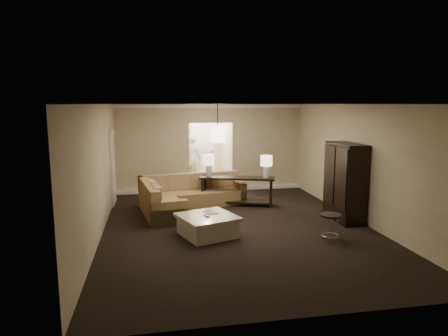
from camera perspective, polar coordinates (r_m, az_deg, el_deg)
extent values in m
plane|color=black|center=(9.27, 1.90, -8.45)|extent=(8.00, 8.00, 0.00)
cube|color=beige|center=(12.85, -1.87, 2.88)|extent=(6.00, 0.04, 2.80)
cube|color=beige|center=(5.20, 11.47, -6.72)|extent=(6.00, 0.04, 2.80)
cube|color=beige|center=(8.82, -17.47, -0.44)|extent=(0.04, 8.00, 2.80)
cube|color=beige|center=(10.02, 18.95, 0.60)|extent=(0.04, 8.00, 2.80)
cube|color=silver|center=(8.84, 2.00, 9.12)|extent=(6.00, 8.00, 0.02)
cube|color=white|center=(12.73, -1.87, 8.82)|extent=(6.00, 0.10, 0.12)
cube|color=white|center=(13.02, -1.81, -3.02)|extent=(6.00, 0.10, 0.12)
cube|color=white|center=(11.62, -15.59, 0.13)|extent=(0.05, 0.90, 2.10)
cube|color=beige|center=(14.05, -2.45, -2.36)|extent=(1.40, 2.00, 0.01)
cube|color=beige|center=(13.76, -5.38, 3.26)|extent=(0.04, 2.00, 2.80)
cube|color=beige|center=(13.95, 0.37, 3.38)|extent=(0.04, 2.00, 2.80)
cube|color=beige|center=(14.82, -3.02, 3.71)|extent=(1.40, 0.04, 2.80)
cube|color=white|center=(14.83, -3.00, 2.35)|extent=(0.90, 0.05, 2.10)
cube|color=brown|center=(11.20, -4.42, -4.31)|extent=(3.00, 1.30, 0.41)
cube|color=brown|center=(9.93, -8.46, -6.13)|extent=(1.07, 1.47, 0.41)
cube|color=brown|center=(11.41, -4.86, -1.88)|extent=(2.90, 0.67, 0.44)
cube|color=brown|center=(10.24, -10.78, -3.28)|extent=(0.58, 2.33, 0.44)
cube|color=brown|center=(11.58, 2.06, -3.34)|extent=(0.32, 0.89, 0.60)
cube|color=brown|center=(9.36, -7.80, -6.46)|extent=(0.89, 0.32, 0.60)
cube|color=#9A6E52|center=(11.15, -10.10, -2.15)|extent=(0.62, 0.24, 0.44)
cube|color=#9A6E52|center=(11.28, -6.46, -1.93)|extent=(0.62, 0.24, 0.44)
cube|color=#9A6E52|center=(11.46, -2.93, -1.71)|extent=(0.62, 0.24, 0.44)
cube|color=#9A6E52|center=(11.68, 0.48, -1.49)|extent=(0.62, 0.24, 0.44)
cube|color=#9A6E52|center=(10.35, -10.23, -3.02)|extent=(0.24, 0.60, 0.44)
cube|color=#9A6E52|center=(9.70, -9.59, -3.83)|extent=(0.24, 0.60, 0.44)
cube|color=beige|center=(8.66, -2.37, -8.43)|extent=(1.28, 1.28, 0.38)
cube|color=beige|center=(8.60, -2.38, -7.01)|extent=(1.42, 1.42, 0.07)
cube|color=black|center=(8.51, -2.54, -6.87)|extent=(0.11, 0.19, 0.02)
cube|color=beige|center=(8.80, -1.92, -6.36)|extent=(0.34, 0.40, 0.01)
cube|color=black|center=(11.07, 1.89, -1.43)|extent=(2.11, 1.09, 0.06)
cube|color=black|center=(11.28, -2.89, -3.28)|extent=(0.20, 0.43, 0.75)
cube|color=black|center=(11.10, 6.73, -3.54)|extent=(0.20, 0.43, 0.75)
cube|color=black|center=(11.21, 1.88, -4.74)|extent=(2.01, 1.01, 0.04)
cube|color=black|center=(10.09, 16.89, -1.89)|extent=(0.52, 1.25, 1.88)
cube|color=black|center=(9.67, 16.36, -1.52)|extent=(0.03, 0.56, 1.43)
cube|color=black|center=(10.23, 14.79, -0.89)|extent=(0.03, 0.56, 1.43)
cube|color=black|center=(10.30, 16.66, -6.79)|extent=(0.56, 1.31, 0.09)
cylinder|color=black|center=(8.57, 15.02, -6.53)|extent=(0.44, 0.44, 0.04)
torus|color=silver|center=(8.69, 14.90, -9.28)|extent=(0.37, 0.37, 0.02)
cylinder|color=silver|center=(8.75, 15.85, -8.10)|extent=(0.02, 0.02, 0.52)
cylinder|color=silver|center=(8.71, 13.90, -8.10)|extent=(0.02, 0.02, 0.52)
cylinder|color=silver|center=(8.48, 15.09, -8.61)|extent=(0.02, 0.02, 0.52)
cylinder|color=silver|center=(11.14, -2.20, -0.35)|extent=(0.15, 0.15, 0.33)
cylinder|color=#FCE5BD|center=(11.10, -2.21, 1.21)|extent=(0.32, 0.32, 0.28)
cylinder|color=silver|center=(10.99, 6.05, -0.53)|extent=(0.15, 0.15, 0.33)
cylinder|color=#FCE5BD|center=(10.94, 6.08, 1.05)|extent=(0.32, 0.32, 0.28)
cylinder|color=black|center=(11.49, -0.92, 7.64)|extent=(0.02, 0.02, 0.60)
cube|color=#FFE9C6|center=(11.52, -0.92, 4.90)|extent=(0.38, 0.38, 0.48)
imported|color=beige|center=(14.43, -4.58, 1.77)|extent=(0.77, 0.59, 1.91)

